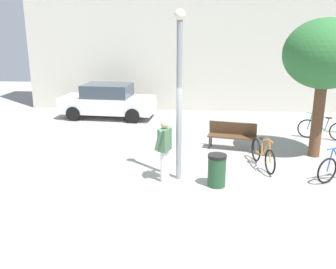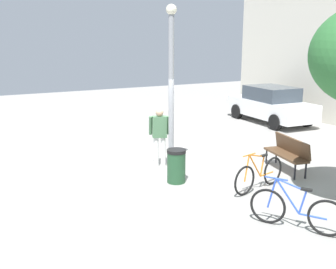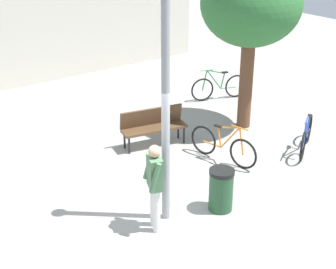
% 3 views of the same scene
% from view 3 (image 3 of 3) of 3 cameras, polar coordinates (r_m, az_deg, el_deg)
% --- Properties ---
extents(ground_plane, '(36.00, 36.00, 0.00)m').
position_cam_3_polar(ground_plane, '(9.81, -2.22, -8.86)').
color(ground_plane, gray).
extents(lamppost, '(0.28, 0.28, 4.41)m').
position_cam_3_polar(lamppost, '(8.57, -0.27, 4.76)').
color(lamppost, gray).
rests_on(lamppost, ground_plane).
extents(person_by_lamppost, '(0.44, 0.63, 1.67)m').
position_cam_3_polar(person_by_lamppost, '(8.89, -1.52, -5.35)').
color(person_by_lamppost, white).
rests_on(person_by_lamppost, ground_plane).
extents(park_bench, '(1.66, 0.80, 0.92)m').
position_cam_3_polar(park_bench, '(12.26, -1.70, 1.21)').
color(park_bench, '#513823').
rests_on(park_bench, ground_plane).
extents(plaza_tree, '(2.47, 2.47, 4.27)m').
position_cam_3_polar(plaza_tree, '(12.74, 9.36, 14.19)').
color(plaza_tree, brown).
rests_on(plaza_tree, ground_plane).
extents(bicycle_blue, '(1.57, 0.99, 0.97)m').
position_cam_3_polar(bicycle_blue, '(12.44, 15.33, -0.15)').
color(bicycle_blue, black).
rests_on(bicycle_blue, ground_plane).
extents(bicycle_green, '(1.73, 0.63, 0.97)m').
position_cam_3_polar(bicycle_green, '(15.36, 5.78, 5.35)').
color(bicycle_green, black).
rests_on(bicycle_green, ground_plane).
extents(bicycle_orange, '(0.43, 1.78, 0.97)m').
position_cam_3_polar(bicycle_orange, '(11.58, 6.24, -1.28)').
color(bicycle_orange, black).
rests_on(bicycle_orange, ground_plane).
extents(trash_bin, '(0.49, 0.49, 0.85)m').
position_cam_3_polar(trash_bin, '(9.76, 6.00, -6.20)').
color(trash_bin, '#234C2D').
rests_on(trash_bin, ground_plane).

